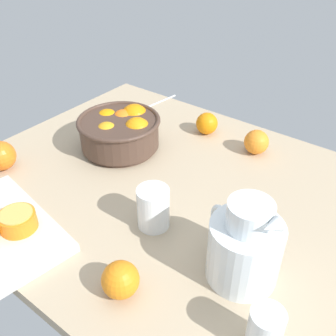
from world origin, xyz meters
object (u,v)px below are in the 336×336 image
spoon (152,104)px  loose_orange_0 (256,142)px  loose_orange_2 (1,156)px  fruit_bowl (121,130)px  loose_orange_3 (120,280)px  orange_half_1 (18,221)px  loose_orange_1 (207,123)px  juice_pitcher (244,250)px  second_glass (264,333)px  juice_glass (153,210)px

spoon → loose_orange_0: bearing=-7.4°
loose_orange_2 → fruit_bowl: bearing=56.5°
loose_orange_0 → loose_orange_3: size_ratio=0.99×
orange_half_1 → loose_orange_3: size_ratio=1.12×
loose_orange_1 → juice_pitcher: bearing=-50.4°
juice_pitcher → loose_orange_1: (-34.62, 41.80, -3.15)cm
loose_orange_3 → loose_orange_0: bearing=92.2°
second_glass → spoon: size_ratio=0.49×
loose_orange_2 → loose_orange_3: loose_orange_2 is taller
juice_glass → loose_orange_2: (-45.88, -7.68, -0.23)cm
fruit_bowl → juice_glass: size_ratio=2.41×
juice_glass → loose_orange_1: bearing=107.0°
second_glass → loose_orange_2: second_glass is taller
second_glass → orange_half_1: second_glass is taller
juice_pitcher → loose_orange_2: juice_pitcher is taller
juice_pitcher → spoon: juice_pitcher is taller
juice_pitcher → second_glass: size_ratio=2.12×
juice_pitcher → orange_half_1: size_ratio=2.34×
loose_orange_0 → spoon: loose_orange_0 is taller
juice_glass → orange_half_1: bearing=-136.3°
loose_orange_0 → loose_orange_2: (-50.31, -48.17, 0.48)cm
second_glass → orange_half_1: (-52.54, -8.45, 0.35)cm
juice_glass → orange_half_1: juice_glass is taller
orange_half_1 → spoon: size_ratio=0.45×
fruit_bowl → loose_orange_3: fruit_bowl is taller
fruit_bowl → loose_orange_0: (32.26, 20.88, -2.02)cm
loose_orange_0 → loose_orange_3: bearing=-87.8°
loose_orange_1 → loose_orange_0: bearing=-3.0°
juice_pitcher → juice_glass: bearing=178.9°
juice_pitcher → loose_orange_3: size_ratio=2.62×
loose_orange_0 → fruit_bowl: bearing=-147.1°
juice_glass → second_glass: juice_glass is taller
loose_orange_1 → spoon: bearing=169.7°
juice_glass → spoon: 60.01cm
fruit_bowl → loose_orange_1: bearing=55.1°
loose_orange_0 → spoon: bearing=172.6°
second_glass → loose_orange_3: 25.88cm
orange_half_1 → loose_orange_0: 65.38cm
juice_pitcher → juice_glass: size_ratio=1.89×
second_glass → loose_orange_1: 68.98cm
juice_glass → loose_orange_3: bearing=-69.3°
second_glass → orange_half_1: 53.22cm
juice_glass → spoon: size_ratio=0.56×
loose_orange_1 → loose_orange_2: 59.26cm
loose_orange_1 → loose_orange_2: size_ratio=0.84×
loose_orange_0 → loose_orange_2: 69.65cm
second_glass → loose_orange_3: bearing=-166.2°
fruit_bowl → juice_pitcher: 53.68cm
loose_orange_0 → juice_glass: bearing=-96.2°
juice_glass → loose_orange_0: bearing=83.8°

